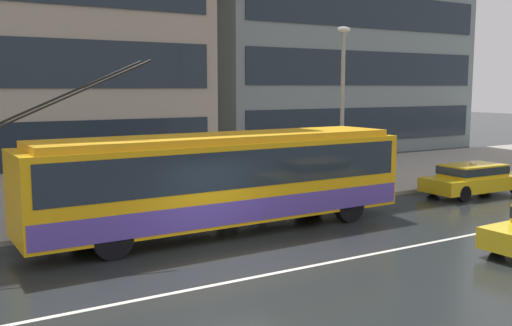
{
  "coord_description": "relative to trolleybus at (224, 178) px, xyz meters",
  "views": [
    {
      "loc": [
        -6.93,
        -12.21,
        4.32
      ],
      "look_at": [
        2.57,
        3.57,
        1.92
      ],
      "focal_mm": 40.61,
      "sensor_mm": 36.0,
      "label": 1
    }
  ],
  "objects": [
    {
      "name": "street_lamp",
      "position": [
        6.38,
        2.27,
        2.37
      ],
      "size": [
        0.6,
        0.32,
        6.49
      ],
      "color": "gray",
      "rests_on": "sidewalk_slab"
    },
    {
      "name": "taxi_ahead_of_bus",
      "position": [
        11.45,
        0.04,
        -0.92
      ],
      "size": [
        4.7,
        1.9,
        1.39
      ],
      "color": "yellow",
      "rests_on": "ground_plane"
    },
    {
      "name": "bus_shelter",
      "position": [
        -1.96,
        3.12,
        0.44
      ],
      "size": [
        3.6,
        1.76,
        2.55
      ],
      "color": "gray",
      "rests_on": "sidewalk_slab"
    },
    {
      "name": "sidewalk_slab",
      "position": [
        -1.1,
        6.6,
        -1.55
      ],
      "size": [
        80.0,
        10.0,
        0.14
      ],
      "primitive_type": "cube",
      "color": "gray",
      "rests_on": "ground_plane"
    },
    {
      "name": "pedestrian_approaching_curb",
      "position": [
        3.64,
        3.66,
        0.16
      ],
      "size": [
        1.39,
        1.39,
        2.0
      ],
      "color": "black",
      "rests_on": "sidewalk_slab"
    },
    {
      "name": "pedestrian_waiting_by_pole",
      "position": [
        1.38,
        2.68,
        0.18
      ],
      "size": [
        1.47,
        1.47,
        2.02
      ],
      "color": "black",
      "rests_on": "sidewalk_slab"
    },
    {
      "name": "pedestrian_at_shelter",
      "position": [
        -4.39,
        3.24,
        0.12
      ],
      "size": [
        1.13,
        1.13,
        2.02
      ],
      "color": "black",
      "rests_on": "sidewalk_slab"
    },
    {
      "name": "lane_centre_line",
      "position": [
        -1.1,
        -4.19,
        -1.62
      ],
      "size": [
        72.0,
        0.14,
        0.01
      ],
      "primitive_type": "cube",
      "color": "silver",
      "rests_on": "ground_plane"
    },
    {
      "name": "trolleybus",
      "position": [
        0.0,
        0.0,
        0.0
      ],
      "size": [
        13.27,
        2.68,
        5.07
      ],
      "color": "#F1AA11",
      "rests_on": "ground_plane"
    },
    {
      "name": "pedestrian_walking_past",
      "position": [
        2.23,
        3.4,
        0.14
      ],
      "size": [
        1.45,
        1.45,
        2.01
      ],
      "color": "black",
      "rests_on": "sidewalk_slab"
    },
    {
      "name": "ground_plane",
      "position": [
        -1.1,
        -2.99,
        -1.62
      ],
      "size": [
        160.0,
        160.0,
        0.0
      ],
      "primitive_type": "plane",
      "color": "#212525"
    }
  ]
}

